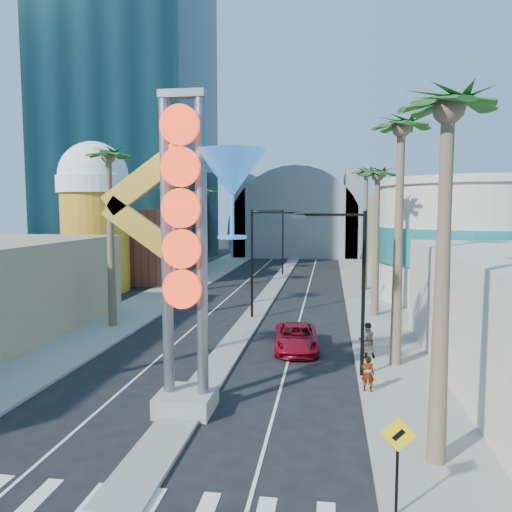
# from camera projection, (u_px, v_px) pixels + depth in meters

# --- Properties ---
(ground) EXTENTS (240.00, 240.00, 0.00)m
(ground) POSITION_uv_depth(u_px,v_px,m) (161.00, 446.00, 17.03)
(ground) COLOR black
(ground) RESTS_ON ground
(sidewalk_west) EXTENTS (5.00, 100.00, 0.15)m
(sidewalk_west) POSITION_uv_depth(u_px,v_px,m) (185.00, 284.00, 52.87)
(sidewalk_west) COLOR gray
(sidewalk_west) RESTS_ON ground
(sidewalk_east) EXTENTS (5.00, 100.00, 0.15)m
(sidewalk_east) POSITION_uv_depth(u_px,v_px,m) (368.00, 289.00, 50.10)
(sidewalk_east) COLOR gray
(sidewalk_east) RESTS_ON ground
(median) EXTENTS (1.60, 84.00, 0.15)m
(median) POSITION_uv_depth(u_px,v_px,m) (277.00, 282.00, 54.44)
(median) COLOR gray
(median) RESTS_ON ground
(hotel_tower) EXTENTS (20.00, 20.00, 50.00)m
(hotel_tower) POSITION_uv_depth(u_px,v_px,m) (131.00, 86.00, 69.07)
(hotel_tower) COLOR black
(hotel_tower) RESTS_ON ground
(brick_filler_west) EXTENTS (10.00, 10.00, 8.00)m
(brick_filler_west) POSITION_uv_depth(u_px,v_px,m) (137.00, 245.00, 56.40)
(brick_filler_west) COLOR brown
(brick_filler_west) RESTS_ON ground
(filler_east) EXTENTS (10.00, 20.00, 10.00)m
(filler_east) POSITION_uv_depth(u_px,v_px,m) (415.00, 234.00, 61.48)
(filler_east) COLOR tan
(filler_east) RESTS_ON ground
(beer_mug) EXTENTS (7.00, 7.00, 14.50)m
(beer_mug) POSITION_uv_depth(u_px,v_px,m) (95.00, 211.00, 48.31)
(beer_mug) COLOR #B06E17
(beer_mug) RESTS_ON ground
(turquoise_building) EXTENTS (16.60, 16.60, 10.60)m
(turquoise_building) POSITION_uv_depth(u_px,v_px,m) (473.00, 241.00, 43.44)
(turquoise_building) COLOR #BBB09F
(turquoise_building) RESTS_ON ground
(canopy) EXTENTS (22.00, 16.00, 22.00)m
(canopy) POSITION_uv_depth(u_px,v_px,m) (298.00, 230.00, 87.52)
(canopy) COLOR slate
(canopy) RESTS_ON ground
(neon_sign) EXTENTS (6.53, 2.60, 12.55)m
(neon_sign) POSITION_uv_depth(u_px,v_px,m) (204.00, 229.00, 19.13)
(neon_sign) COLOR gray
(neon_sign) RESTS_ON ground
(ped_sign) EXTENTS (0.92, 0.12, 2.66)m
(ped_sign) POSITION_uv_depth(u_px,v_px,m) (398.00, 451.00, 12.78)
(ped_sign) COLOR black
(ped_sign) RESTS_ON sidewalk_east
(streetlight_0) EXTENTS (3.79, 0.25, 8.00)m
(streetlight_0) POSITION_uv_depth(u_px,v_px,m) (259.00, 253.00, 36.18)
(streetlight_0) COLOR black
(streetlight_0) RESTS_ON ground
(streetlight_1) EXTENTS (3.79, 0.25, 8.00)m
(streetlight_1) POSITION_uv_depth(u_px,v_px,m) (278.00, 235.00, 59.97)
(streetlight_1) COLOR black
(streetlight_1) RESTS_ON ground
(streetlight_2) EXTENTS (3.45, 0.25, 8.00)m
(streetlight_2) POSITION_uv_depth(u_px,v_px,m) (353.00, 278.00, 23.46)
(streetlight_2) COLOR black
(streetlight_2) RESTS_ON ground
(palm_1) EXTENTS (2.40, 2.40, 12.70)m
(palm_1) POSITION_uv_depth(u_px,v_px,m) (109.00, 167.00, 33.07)
(palm_1) COLOR brown
(palm_1) RESTS_ON ground
(palm_2) EXTENTS (2.40, 2.40, 11.20)m
(palm_2) POSITION_uv_depth(u_px,v_px,m) (174.00, 194.00, 46.98)
(palm_2) COLOR brown
(palm_2) RESTS_ON ground
(palm_3) EXTENTS (2.40, 2.40, 11.20)m
(palm_3) POSITION_uv_depth(u_px,v_px,m) (205.00, 197.00, 58.80)
(palm_3) COLOR brown
(palm_3) RESTS_ON ground
(palm_4) EXTENTS (2.40, 2.40, 12.20)m
(palm_4) POSITION_uv_depth(u_px,v_px,m) (448.00, 131.00, 14.73)
(palm_4) COLOR brown
(palm_4) RESTS_ON ground
(palm_5) EXTENTS (2.40, 2.40, 13.20)m
(palm_5) POSITION_uv_depth(u_px,v_px,m) (401.00, 144.00, 24.49)
(palm_5) COLOR brown
(palm_5) RESTS_ON ground
(palm_6) EXTENTS (2.40, 2.40, 11.70)m
(palm_6) POSITION_uv_depth(u_px,v_px,m) (378.00, 183.00, 36.43)
(palm_6) COLOR brown
(palm_6) RESTS_ON ground
(palm_7) EXTENTS (2.40, 2.40, 12.70)m
(palm_7) POSITION_uv_depth(u_px,v_px,m) (366.00, 180.00, 48.17)
(palm_7) COLOR brown
(palm_7) RESTS_ON ground
(red_pickup) EXTENTS (2.88, 5.46, 1.46)m
(red_pickup) POSITION_uv_depth(u_px,v_px,m) (296.00, 338.00, 28.48)
(red_pickup) COLOR maroon
(red_pickup) RESTS_ON ground
(pedestrian_a) EXTENTS (0.62, 0.45, 1.57)m
(pedestrian_a) POSITION_uv_depth(u_px,v_px,m) (368.00, 374.00, 21.67)
(pedestrian_a) COLOR gray
(pedestrian_a) RESTS_ON sidewalk_east
(pedestrian_b) EXTENTS (1.06, 0.90, 1.90)m
(pedestrian_b) POSITION_uv_depth(u_px,v_px,m) (367.00, 340.00, 26.59)
(pedestrian_b) COLOR gray
(pedestrian_b) RESTS_ON sidewalk_east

